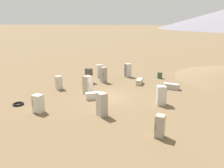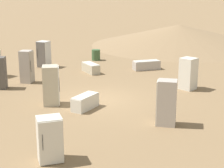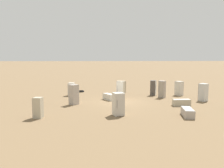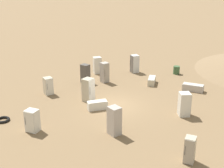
# 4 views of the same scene
# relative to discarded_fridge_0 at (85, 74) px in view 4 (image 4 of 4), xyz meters

# --- Properties ---
(ground_plane) EXTENTS (1000.00, 1000.00, 0.00)m
(ground_plane) POSITION_rel_discarded_fridge_0_xyz_m (-3.44, 4.73, -0.88)
(ground_plane) COLOR brown
(discarded_fridge_0) EXTENTS (0.94, 0.90, 1.77)m
(discarded_fridge_0) POSITION_rel_discarded_fridge_0_xyz_m (0.00, 0.00, 0.00)
(discarded_fridge_0) COLOR #4C4742
(discarded_fridge_0) RESTS_ON ground_plane
(discarded_fridge_1) EXTENTS (0.92, 0.86, 1.50)m
(discarded_fridge_1) POSITION_rel_discarded_fridge_0_xyz_m (1.20, 9.66, -0.13)
(discarded_fridge_1) COLOR beige
(discarded_fridge_1) RESTS_ON ground_plane
(discarded_fridge_2) EXTENTS (0.99, 1.00, 1.48)m
(discarded_fridge_2) POSITION_rel_discarded_fridge_0_xyz_m (2.41, 3.32, -0.14)
(discarded_fridge_2) COLOR #B2A88E
(discarded_fridge_2) RESTS_ON ground_plane
(discarded_fridge_3) EXTENTS (1.91, 1.13, 0.61)m
(discarded_fridge_3) POSITION_rel_discarded_fridge_0_xyz_m (-9.74, 0.62, -0.58)
(discarded_fridge_3) COLOR #A89E93
(discarded_fridge_3) RESTS_ON ground_plane
(discarded_fridge_4) EXTENTS (0.93, 0.91, 1.74)m
(discarded_fridge_4) POSITION_rel_discarded_fridge_0_xyz_m (-8.67, 5.71, -0.01)
(discarded_fridge_4) COLOR beige
(discarded_fridge_4) RESTS_ON ground_plane
(discarded_fridge_5) EXTENTS (0.69, 0.74, 1.52)m
(discarded_fridge_5) POSITION_rel_discarded_fridge_0_xyz_m (-8.61, 11.64, -0.12)
(discarded_fridge_5) COLOR #B2A88E
(discarded_fridge_5) RESTS_ON ground_plane
(discarded_fridge_6) EXTENTS (1.01, 1.01, 1.89)m
(discarded_fridge_6) POSITION_rel_discarded_fridge_0_xyz_m (-4.10, 9.20, 0.06)
(discarded_fridge_6) COLOR #A89E93
(discarded_fridge_6) RESTS_ON ground_plane
(discarded_fridge_7) EXTENTS (1.02, 1.03, 1.89)m
(discarded_fridge_7) POSITION_rel_discarded_fridge_0_xyz_m (-1.25, 4.19, 0.06)
(discarded_fridge_7) COLOR #B2A88E
(discarded_fridge_7) RESTS_ON ground_plane
(discarded_fridge_8) EXTENTS (0.71, 1.63, 0.61)m
(discarded_fridge_8) POSITION_rel_discarded_fridge_0_xyz_m (-6.12, -0.63, -0.58)
(discarded_fridge_8) COLOR #B2A88E
(discarded_fridge_8) RESTS_ON ground_plane
(discarded_fridge_9) EXTENTS (0.92, 0.92, 1.89)m
(discarded_fridge_9) POSITION_rel_discarded_fridge_0_xyz_m (-1.74, -0.41, 0.06)
(discarded_fridge_9) COLOR #A89E93
(discarded_fridge_9) RESTS_ON ground_plane
(discarded_fridge_10) EXTENTS (1.60, 1.20, 0.66)m
(discarded_fridge_10) POSITION_rel_discarded_fridge_0_xyz_m (-2.28, 5.64, -0.55)
(discarded_fridge_10) COLOR beige
(discarded_fridge_10) RESTS_ON ground_plane
(discarded_fridge_11) EXTENTS (0.99, 0.99, 1.81)m
(discarded_fridge_11) POSITION_rel_discarded_fridge_0_xyz_m (-4.23, -3.86, 0.02)
(discarded_fridge_11) COLOR silver
(discarded_fridge_11) RESTS_ON ground_plane
(discarded_fridge_12) EXTENTS (0.99, 0.98, 1.68)m
(discarded_fridge_12) POSITION_rel_discarded_fridge_0_xyz_m (-0.50, -2.99, -0.04)
(discarded_fridge_12) COLOR beige
(discarded_fridge_12) RESTS_ON ground_plane
(scrap_tire) EXTENTS (0.97, 0.97, 0.18)m
(scrap_tire) POSITION_rel_discarded_fridge_0_xyz_m (3.87, 8.60, -0.79)
(scrap_tire) COLOR black
(scrap_tire) RESTS_ON ground_plane
(rusty_barrel) EXTENTS (0.64, 0.64, 0.81)m
(rusty_barrel) POSITION_rel_discarded_fridge_0_xyz_m (-8.48, -3.99, -0.48)
(rusty_barrel) COLOR #385633
(rusty_barrel) RESTS_ON ground_plane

